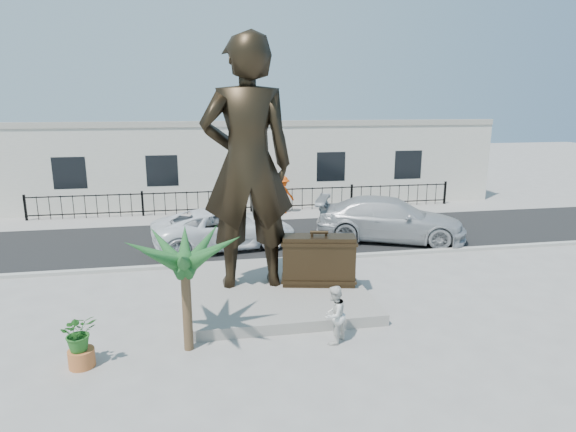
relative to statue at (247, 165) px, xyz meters
name	(u,v)px	position (x,y,z in m)	size (l,w,h in m)	color
ground	(301,314)	(1.22, -1.78, -3.91)	(100.00, 100.00, 0.00)	#9E9991
street	(263,236)	(1.22, 6.22, -3.90)	(40.00, 7.00, 0.01)	black
curb	(276,260)	(1.22, 2.72, -3.85)	(40.00, 0.25, 0.12)	#A5A399
far_sidewalk	(253,215)	(1.22, 10.22, -3.90)	(40.00, 2.50, 0.02)	#9E9991
plinth	(275,290)	(0.72, -0.28, -3.76)	(5.20, 5.20, 0.30)	gray
fence	(251,201)	(1.22, 11.02, -3.31)	(22.00, 0.10, 1.20)	black
building	(243,161)	(1.22, 15.22, -1.71)	(28.00, 7.00, 4.40)	silver
statue	(247,165)	(0.00, 0.00, 0.00)	(2.63, 1.73, 7.22)	black
suitcase	(319,260)	(2.04, -0.42, -2.85)	(2.14, 0.68, 1.51)	#2F2213
tourist	(334,315)	(1.67, -3.45, -3.19)	(0.70, 0.54, 1.43)	silver
car_white	(224,228)	(-0.49, 4.90, -3.12)	(2.59, 5.61, 1.56)	white
car_silver	(390,219)	(6.37, 4.71, -3.01)	(2.48, 6.09, 1.77)	#AAACAE
worker	(283,195)	(2.79, 10.29, -2.91)	(1.26, 0.73, 1.96)	#E94B0C
palm_tree	(189,349)	(-1.76, -3.15, -3.91)	(1.80, 1.80, 3.20)	#1B4C1F
planter	(82,358)	(-4.06, -3.51, -3.71)	(0.56, 0.56, 0.40)	#B56130
shrub	(79,332)	(-4.06, -3.51, -3.09)	(0.74, 0.65, 0.83)	#235E1E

